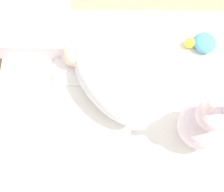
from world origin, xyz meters
TOP-DOWN VIEW (x-y plane):
  - ground_plane at (0.00, 0.00)m, footprint 12.00×12.00m
  - bed_mattress at (0.00, 0.00)m, footprint 1.15×1.06m
  - burp_cloth at (0.19, -0.19)m, footprint 0.25×0.21m
  - swaddled_baby at (0.07, -0.06)m, footprint 0.41×0.46m
  - pillow at (0.45, -0.41)m, footprint 0.38×0.36m
  - bunny_plush at (-0.36, 0.13)m, footprint 0.20×0.20m
  - turtle_plush at (-0.42, -0.32)m, footprint 0.16×0.12m

SIDE VIEW (x-z plane):
  - ground_plane at x=0.00m, z-range 0.00..0.00m
  - bed_mattress at x=0.00m, z-range 0.00..0.20m
  - burp_cloth at x=0.19m, z-range 0.20..0.22m
  - turtle_plush at x=-0.42m, z-range 0.20..0.26m
  - pillow at x=0.45m, z-range 0.20..0.31m
  - swaddled_baby at x=0.07m, z-range 0.20..0.37m
  - bunny_plush at x=-0.36m, z-range 0.14..0.53m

